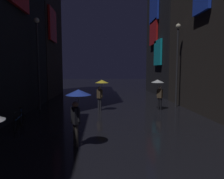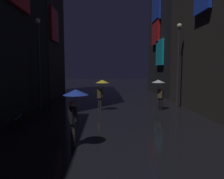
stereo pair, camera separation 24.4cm
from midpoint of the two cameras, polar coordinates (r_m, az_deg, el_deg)
building_left_far at (r=24.07m, az=-20.31°, el=22.85°), size 4.25×7.16×20.11m
building_right_far at (r=24.36m, az=17.82°, el=14.07°), size 4.25×8.81×12.93m
pedestrian_foreground_left_yellow at (r=13.67m, az=-2.50°, el=0.87°), size 0.90×0.90×2.12m
pedestrian_midstreet_centre_blue at (r=7.27m, az=-9.65°, el=-3.47°), size 0.90×0.90×2.12m
pedestrian_midstreet_left_clear at (r=14.26m, az=13.76°, el=0.92°), size 0.90×0.90×2.12m
bicycle_parked_at_storefront at (r=10.65m, az=-24.57°, el=-8.01°), size 0.31×1.81×0.96m
streetlamp_left_far at (r=14.83m, az=-19.74°, el=9.46°), size 0.36×0.36×6.31m
streetlamp_right_far at (r=15.75m, az=18.88°, el=8.97°), size 0.36×0.36×6.17m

